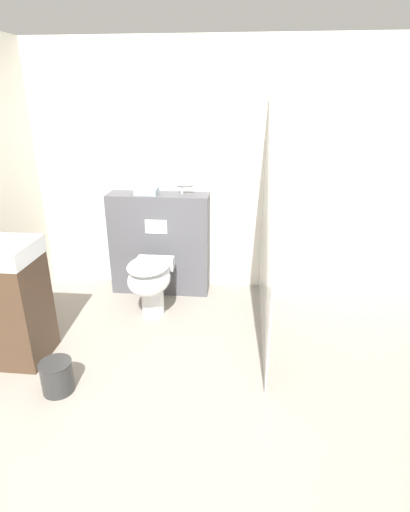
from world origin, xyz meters
name	(u,v)px	position (x,y,z in m)	size (l,w,h in m)	color
ground_plane	(159,432)	(0.00, 0.00, 0.00)	(12.00, 12.00, 0.00)	gray
wall_back	(198,172)	(0.00, 2.19, 1.25)	(8.00, 0.06, 2.50)	silver
partition_panel	(160,244)	(-0.38, 1.98, 0.53)	(1.02, 0.30, 1.06)	#4C4C51
shower_glass	(268,221)	(0.68, 1.28, 1.03)	(0.04, 1.76, 2.06)	silver
toilet	(150,281)	(-0.36, 1.39, 0.38)	(0.39, 0.60, 0.57)	white
sink_vanity	(1,302)	(-1.36, 0.68, 0.50)	(0.63, 0.44, 1.13)	#473323
hair_drier	(186,184)	(-0.10, 2.01, 1.16)	(0.18, 0.07, 0.14)	#B7B7BC
folded_towel	(147,191)	(-0.49, 1.96, 1.09)	(0.22, 0.17, 0.06)	#8C9EAD
waste_bin	(57,377)	(-0.80, 0.31, 0.12)	(0.23, 0.23, 0.24)	#2D2D2D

